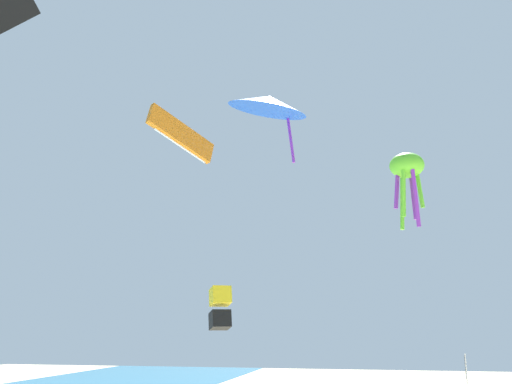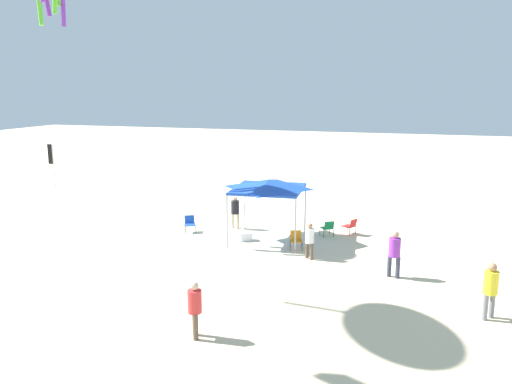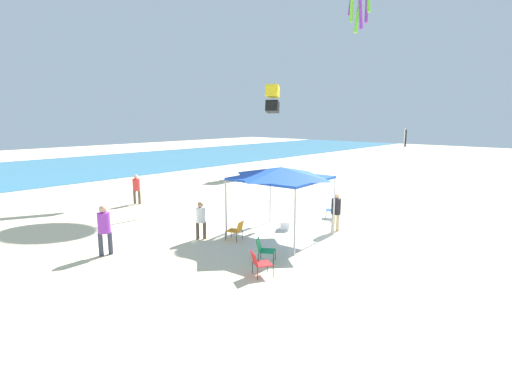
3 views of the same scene
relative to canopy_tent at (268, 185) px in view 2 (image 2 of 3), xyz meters
name	(u,v)px [view 2 (image 2 of 3)]	position (x,y,z in m)	size (l,w,h in m)	color
ground	(239,229)	(2.00, -1.43, -2.75)	(120.00, 120.00, 0.10)	beige
canopy_tent	(268,185)	(0.00, 0.00, 0.00)	(3.48, 3.64, 2.97)	#B7B7BC
folding_chair_left_of_tent	(350,225)	(-3.70, -2.08, -2.23)	(0.80, 0.76, 0.82)	black
folding_chair_near_cooler	(190,223)	(4.19, -0.09, -2.23)	(0.76, 0.80, 0.82)	black
folding_chair_facing_ocean	(296,239)	(-1.62, 1.02, -2.23)	(0.68, 0.75, 0.82)	black
folding_chair_right_of_tent	(328,227)	(-2.68, -1.37, -2.23)	(0.77, 0.80, 0.82)	black
cooler_box	(246,236)	(0.98, 0.51, -2.50)	(0.74, 0.68, 0.40)	white
banner_flag	(54,174)	(12.42, -0.22, -0.12)	(0.36, 0.06, 4.31)	silver
person_beachcomber	(491,286)	(-9.10, 6.18, -1.60)	(0.45, 0.45, 1.87)	slate
person_watching_sky	(195,305)	(-0.70, 10.12, -1.68)	(0.41, 0.43, 1.74)	brown
person_far_stroller	(310,238)	(-2.49, 2.21, -1.77)	(0.38, 0.38, 1.59)	brown
person_by_tent	(235,209)	(2.18, -1.36, -1.67)	(0.46, 0.42, 1.75)	#C6B28C
person_kite_handler	(394,250)	(-6.04, 3.36, -1.60)	(0.49, 0.44, 1.87)	#33384C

